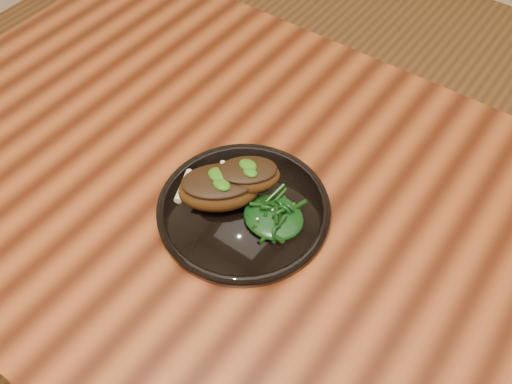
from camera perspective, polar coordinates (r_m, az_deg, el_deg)
desk at (r=0.88m, az=8.61°, el=-8.74°), size 1.60×0.80×0.75m
plate at (r=0.83m, az=-1.25°, el=-1.73°), size 0.25×0.25×0.02m
lamb_chop_front at (r=0.82m, az=-3.75°, el=0.45°), size 0.14×0.13×0.05m
lamb_chop_back at (r=0.81m, az=-0.89°, el=1.71°), size 0.11×0.11×0.04m
herb_smear at (r=0.86m, az=-0.78°, el=1.92°), size 0.08×0.05×0.01m
greens_heap at (r=0.80m, az=1.77°, el=-2.27°), size 0.09×0.08×0.03m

